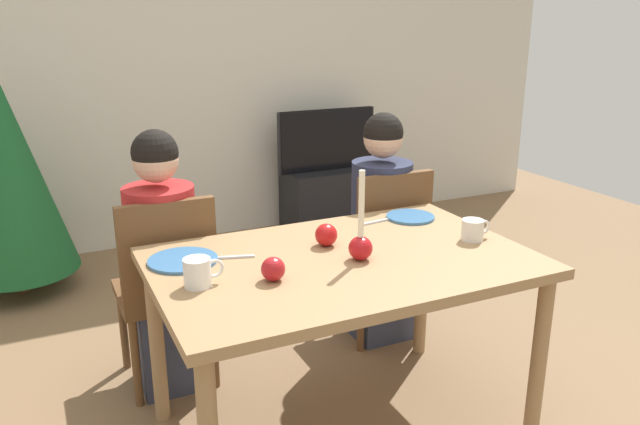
# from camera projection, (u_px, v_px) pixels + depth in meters

# --- Properties ---
(back_wall) EXTENTS (6.40, 0.10, 2.60)m
(back_wall) POSITION_uv_depth(u_px,v_px,m) (174.00, 62.00, 4.42)
(back_wall) COLOR beige
(back_wall) RESTS_ON ground
(dining_table) EXTENTS (1.40, 0.90, 0.75)m
(dining_table) POSITION_uv_depth(u_px,v_px,m) (343.00, 278.00, 2.37)
(dining_table) COLOR #99754C
(dining_table) RESTS_ON ground
(chair_left) EXTENTS (0.40, 0.40, 0.90)m
(chair_left) POSITION_uv_depth(u_px,v_px,m) (167.00, 282.00, 2.72)
(chair_left) COLOR brown
(chair_left) RESTS_ON ground
(chair_right) EXTENTS (0.40, 0.40, 0.90)m
(chair_right) POSITION_uv_depth(u_px,v_px,m) (383.00, 245.00, 3.16)
(chair_right) COLOR brown
(chair_right) RESTS_ON ground
(person_left_child) EXTENTS (0.30, 0.30, 1.17)m
(person_left_child) POSITION_uv_depth(u_px,v_px,m) (164.00, 267.00, 2.73)
(person_left_child) COLOR #33384C
(person_left_child) RESTS_ON ground
(person_right_child) EXTENTS (0.30, 0.30, 1.17)m
(person_right_child) POSITION_uv_depth(u_px,v_px,m) (380.00, 232.00, 3.17)
(person_right_child) COLOR #33384C
(person_right_child) RESTS_ON ground
(tv_stand) EXTENTS (0.64, 0.40, 0.48)m
(tv_stand) POSITION_uv_depth(u_px,v_px,m) (326.00, 199.00, 4.91)
(tv_stand) COLOR black
(tv_stand) RESTS_ON ground
(tv) EXTENTS (0.79, 0.05, 0.46)m
(tv) POSITION_uv_depth(u_px,v_px,m) (327.00, 140.00, 4.76)
(tv) COLOR black
(tv) RESTS_ON tv_stand
(christmas_tree) EXTENTS (0.68, 0.68, 1.45)m
(christmas_tree) POSITION_uv_depth(u_px,v_px,m) (7.00, 171.00, 3.63)
(christmas_tree) COLOR brown
(christmas_tree) RESTS_ON ground
(candle_centerpiece) EXTENTS (0.09, 0.09, 0.34)m
(candle_centerpiece) POSITION_uv_depth(u_px,v_px,m) (361.00, 242.00, 2.30)
(candle_centerpiece) COLOR red
(candle_centerpiece) RESTS_ON dining_table
(plate_left) EXTENTS (0.25, 0.25, 0.01)m
(plate_left) POSITION_uv_depth(u_px,v_px,m) (183.00, 260.00, 2.30)
(plate_left) COLOR teal
(plate_left) RESTS_ON dining_table
(plate_right) EXTENTS (0.21, 0.21, 0.01)m
(plate_right) POSITION_uv_depth(u_px,v_px,m) (410.00, 217.00, 2.80)
(plate_right) COLOR teal
(plate_right) RESTS_ON dining_table
(mug_left) EXTENTS (0.14, 0.09, 0.10)m
(mug_left) POSITION_uv_depth(u_px,v_px,m) (198.00, 272.00, 2.08)
(mug_left) COLOR white
(mug_left) RESTS_ON dining_table
(mug_right) EXTENTS (0.13, 0.09, 0.09)m
(mug_right) POSITION_uv_depth(u_px,v_px,m) (473.00, 230.00, 2.52)
(mug_right) COLOR silver
(mug_right) RESTS_ON dining_table
(fork_left) EXTENTS (0.18, 0.07, 0.01)m
(fork_left) POSITION_uv_depth(u_px,v_px,m) (230.00, 257.00, 2.34)
(fork_left) COLOR silver
(fork_left) RESTS_ON dining_table
(fork_right) EXTENTS (0.18, 0.04, 0.01)m
(fork_right) POSITION_uv_depth(u_px,v_px,m) (376.00, 222.00, 2.74)
(fork_right) COLOR silver
(fork_right) RESTS_ON dining_table
(apple_near_candle) EXTENTS (0.08, 0.08, 0.08)m
(apple_near_candle) POSITION_uv_depth(u_px,v_px,m) (273.00, 269.00, 2.13)
(apple_near_candle) COLOR #AC181D
(apple_near_candle) RESTS_ON dining_table
(apple_by_left_plate) EXTENTS (0.09, 0.09, 0.09)m
(apple_by_left_plate) POSITION_uv_depth(u_px,v_px,m) (327.00, 235.00, 2.45)
(apple_by_left_plate) COLOR red
(apple_by_left_plate) RESTS_ON dining_table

